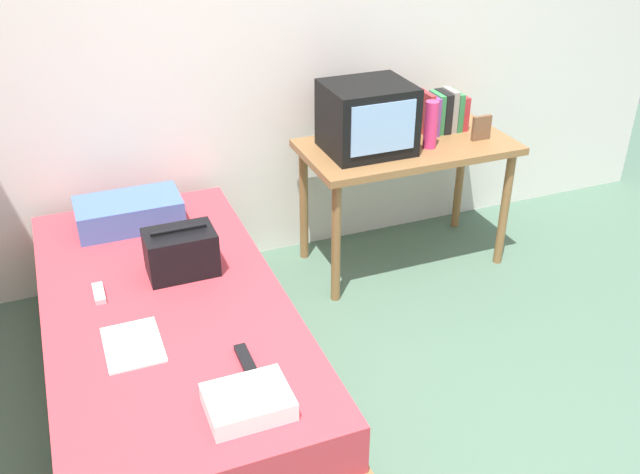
{
  "coord_description": "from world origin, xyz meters",
  "views": [
    {
      "loc": [
        -1.17,
        -1.59,
        2.19
      ],
      "look_at": [
        -0.14,
        1.02,
        0.59
      ],
      "focal_mm": 39.49,
      "sensor_mm": 36.0,
      "label": 1
    }
  ],
  "objects_px": {
    "handbag": "(181,252)",
    "folded_towel": "(248,402)",
    "magazine": "(133,345)",
    "desk": "(407,159)",
    "picture_frame": "(481,128)",
    "tv": "(367,118)",
    "book_row": "(442,112)",
    "bed": "(171,351)",
    "remote_silver": "(99,293)",
    "water_bottle": "(431,125)",
    "pillow": "(129,212)",
    "remote_dark": "(245,359)"
  },
  "relations": [
    {
      "from": "handbag",
      "to": "folded_towel",
      "type": "distance_m",
      "value": 0.94
    },
    {
      "from": "handbag",
      "to": "magazine",
      "type": "xyz_separation_m",
      "value": [
        -0.29,
        -0.44,
        -0.1
      ]
    },
    {
      "from": "desk",
      "to": "handbag",
      "type": "distance_m",
      "value": 1.45
    },
    {
      "from": "picture_frame",
      "to": "folded_towel",
      "type": "distance_m",
      "value": 2.21
    },
    {
      "from": "tv",
      "to": "folded_towel",
      "type": "distance_m",
      "value": 1.84
    },
    {
      "from": "picture_frame",
      "to": "folded_towel",
      "type": "xyz_separation_m",
      "value": [
        -1.74,
        -1.33,
        -0.25
      ]
    },
    {
      "from": "book_row",
      "to": "handbag",
      "type": "bearing_deg",
      "value": -159.74
    },
    {
      "from": "tv",
      "to": "picture_frame",
      "type": "height_order",
      "value": "tv"
    },
    {
      "from": "bed",
      "to": "picture_frame",
      "type": "distance_m",
      "value": 2.04
    },
    {
      "from": "bed",
      "to": "tv",
      "type": "xyz_separation_m",
      "value": [
        1.23,
        0.69,
        0.66
      ]
    },
    {
      "from": "bed",
      "to": "book_row",
      "type": "bearing_deg",
      "value": 24.31
    },
    {
      "from": "handbag",
      "to": "remote_silver",
      "type": "xyz_separation_m",
      "value": [
        -0.37,
        -0.05,
        -0.09
      ]
    },
    {
      "from": "book_row",
      "to": "magazine",
      "type": "distance_m",
      "value": 2.2
    },
    {
      "from": "tv",
      "to": "folded_towel",
      "type": "bearing_deg",
      "value": -127.27
    },
    {
      "from": "water_bottle",
      "to": "handbag",
      "type": "distance_m",
      "value": 1.52
    },
    {
      "from": "desk",
      "to": "handbag",
      "type": "bearing_deg",
      "value": -159.94
    },
    {
      "from": "tv",
      "to": "picture_frame",
      "type": "bearing_deg",
      "value": -8.62
    },
    {
      "from": "handbag",
      "to": "folded_towel",
      "type": "height_order",
      "value": "handbag"
    },
    {
      "from": "pillow",
      "to": "tv",
      "type": "bearing_deg",
      "value": -1.08
    },
    {
      "from": "picture_frame",
      "to": "magazine",
      "type": "height_order",
      "value": "picture_frame"
    },
    {
      "from": "desk",
      "to": "book_row",
      "type": "height_order",
      "value": "book_row"
    },
    {
      "from": "pillow",
      "to": "remote_dark",
      "type": "distance_m",
      "value": 1.23
    },
    {
      "from": "magazine",
      "to": "remote_silver",
      "type": "relative_size",
      "value": 2.01
    },
    {
      "from": "bed",
      "to": "magazine",
      "type": "xyz_separation_m",
      "value": [
        -0.17,
        -0.26,
        0.27
      ]
    },
    {
      "from": "desk",
      "to": "remote_dark",
      "type": "distance_m",
      "value": 1.75
    },
    {
      "from": "desk",
      "to": "folded_towel",
      "type": "distance_m",
      "value": 1.96
    },
    {
      "from": "tv",
      "to": "remote_dark",
      "type": "xyz_separation_m",
      "value": [
        -1.03,
        -1.19,
        -0.38
      ]
    },
    {
      "from": "remote_dark",
      "to": "remote_silver",
      "type": "bearing_deg",
      "value": 125.24
    },
    {
      "from": "picture_frame",
      "to": "magazine",
      "type": "distance_m",
      "value": 2.23
    },
    {
      "from": "tv",
      "to": "picture_frame",
      "type": "distance_m",
      "value": 0.67
    },
    {
      "from": "handbag",
      "to": "remote_dark",
      "type": "relative_size",
      "value": 1.92
    },
    {
      "from": "remote_dark",
      "to": "book_row",
      "type": "bearing_deg",
      "value": 39.83
    },
    {
      "from": "picture_frame",
      "to": "bed",
      "type": "bearing_deg",
      "value": -162.6
    },
    {
      "from": "bed",
      "to": "handbag",
      "type": "distance_m",
      "value": 0.43
    },
    {
      "from": "desk",
      "to": "pillow",
      "type": "relative_size",
      "value": 2.31
    },
    {
      "from": "picture_frame",
      "to": "magazine",
      "type": "xyz_separation_m",
      "value": [
        -2.05,
        -0.84,
        -0.28
      ]
    },
    {
      "from": "pillow",
      "to": "bed",
      "type": "bearing_deg",
      "value": -87.61
    },
    {
      "from": "remote_silver",
      "to": "handbag",
      "type": "bearing_deg",
      "value": 8.21
    },
    {
      "from": "book_row",
      "to": "remote_silver",
      "type": "xyz_separation_m",
      "value": [
        -1.99,
        -0.65,
        -0.31
      ]
    },
    {
      "from": "folded_towel",
      "to": "magazine",
      "type": "bearing_deg",
      "value": 122.07
    },
    {
      "from": "desk",
      "to": "picture_frame",
      "type": "relative_size",
      "value": 8.47
    },
    {
      "from": "handbag",
      "to": "pillow",
      "type": "bearing_deg",
      "value": 105.84
    },
    {
      "from": "picture_frame",
      "to": "remote_dark",
      "type": "distance_m",
      "value": 2.02
    },
    {
      "from": "tv",
      "to": "water_bottle",
      "type": "distance_m",
      "value": 0.35
    },
    {
      "from": "water_bottle",
      "to": "remote_silver",
      "type": "relative_size",
      "value": 1.77
    },
    {
      "from": "bed",
      "to": "tv",
      "type": "height_order",
      "value": "tv"
    },
    {
      "from": "pillow",
      "to": "folded_towel",
      "type": "relative_size",
      "value": 1.79
    },
    {
      "from": "desk",
      "to": "book_row",
      "type": "distance_m",
      "value": 0.35
    },
    {
      "from": "handbag",
      "to": "book_row",
      "type": "bearing_deg",
      "value": 20.26
    },
    {
      "from": "picture_frame",
      "to": "remote_silver",
      "type": "distance_m",
      "value": 2.19
    }
  ]
}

